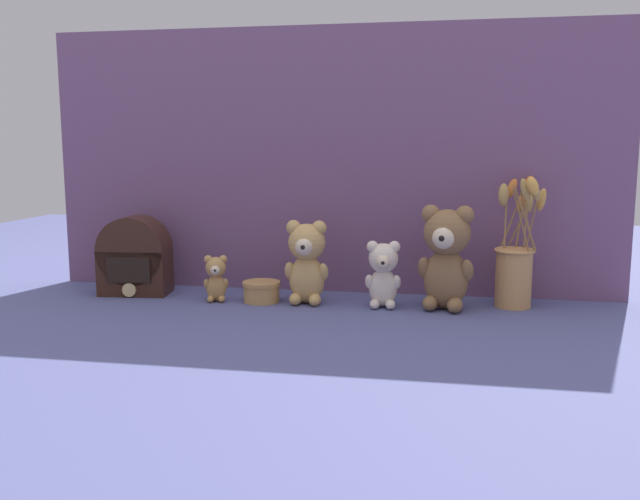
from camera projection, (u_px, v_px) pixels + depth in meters
The scene contains 9 objects.
ground_plane at pixel (319, 304), 1.76m from camera, with size 4.00×4.00×0.00m, color #4C5184.
backdrop_wall at pixel (329, 161), 1.87m from camera, with size 1.60×0.02×0.73m.
teddy_bear_large at pixel (446, 255), 1.69m from camera, with size 0.15×0.13×0.26m.
teddy_bear_medium at pixel (307, 260), 1.75m from camera, with size 0.12×0.11×0.22m.
teddy_bear_small at pixel (383, 273), 1.71m from camera, with size 0.09×0.09×0.17m.
teddy_bear_tiny at pixel (216, 277), 1.78m from camera, with size 0.07×0.06×0.12m.
flower_vase at pixel (515, 263), 1.71m from camera, with size 0.13×0.19×0.34m.
vintage_radio at pixel (135, 259), 1.87m from camera, with size 0.20×0.12×0.22m.
decorative_tin_tall at pixel (261, 292), 1.78m from camera, with size 0.10×0.10×0.05m.
Camera 1 is at (0.31, -1.69, 0.41)m, focal length 38.00 mm.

